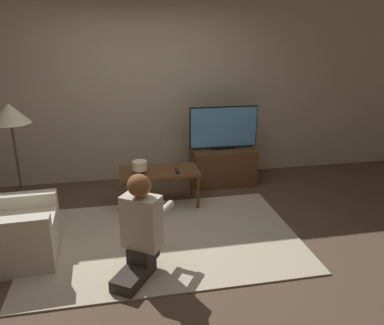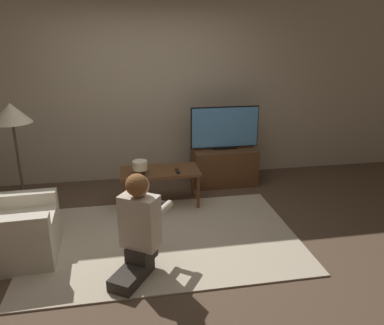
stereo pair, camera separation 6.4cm
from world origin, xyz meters
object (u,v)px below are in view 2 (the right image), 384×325
tv (225,128)px  coffee_table (160,174)px  floor_lamp (12,119)px  armchair (3,232)px  person_kneeling (139,225)px  table_lamp (140,166)px

tv → coffee_table: size_ratio=0.99×
coffee_table → tv: bearing=30.8°
floor_lamp → armchair: (0.05, -1.01, -0.90)m
tv → floor_lamp: 2.74m
coffee_table → armchair: size_ratio=1.09×
floor_lamp → armchair: bearing=-87.4°
tv → person_kneeling: (-1.32, -2.01, -0.35)m
floor_lamp → armchair: size_ratio=1.50×
tv → table_lamp: tv is taller
coffee_table → floor_lamp: 1.83m
coffee_table → table_lamp: (-0.25, -0.10, 0.15)m
tv → armchair: 3.09m
table_lamp → floor_lamp: bearing=174.3°
armchair → person_kneeling: 1.38m
tv → person_kneeling: size_ratio=1.03×
person_kneeling → armchair: bearing=14.2°
person_kneeling → table_lamp: 1.32m
coffee_table → table_lamp: table_lamp is taller
tv → armchair: (-2.61, -1.56, -0.55)m
coffee_table → floor_lamp: bearing=178.5°
floor_lamp → person_kneeling: 2.10m
person_kneeling → table_lamp: (0.07, 1.32, 0.09)m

